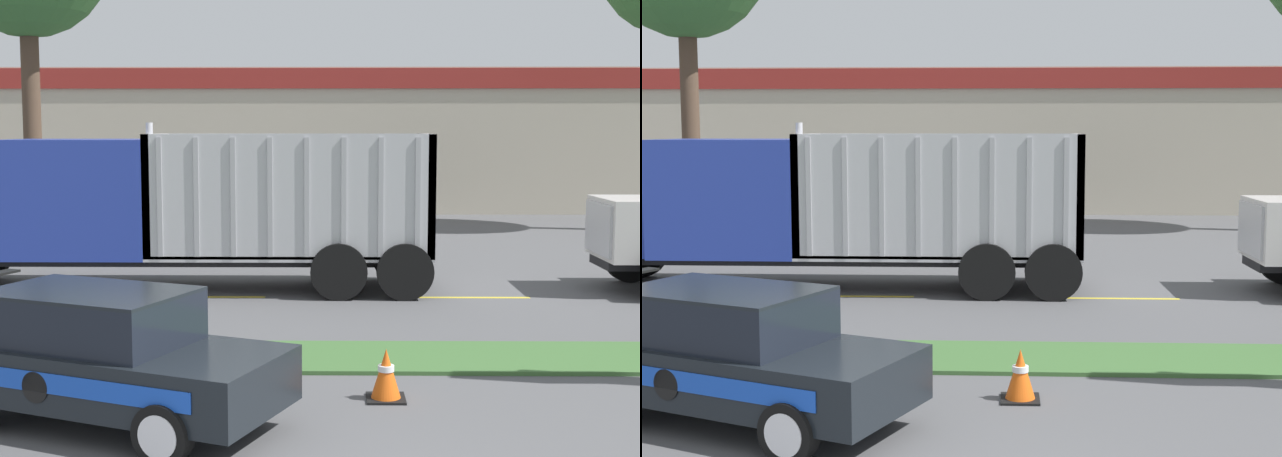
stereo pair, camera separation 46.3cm
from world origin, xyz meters
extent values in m
cube|color=#3D6633|center=(0.00, 6.38, 0.03)|extent=(120.00, 1.80, 0.06)
cube|color=yellow|center=(-2.51, 11.28, 0.00)|extent=(2.40, 0.14, 0.01)
cube|color=yellow|center=(2.89, 11.28, 0.00)|extent=(2.40, 0.14, 0.01)
cube|color=#B7B7BC|center=(5.66, 12.02, 1.35)|extent=(0.06, 1.72, 1.08)
cylinder|color=black|center=(6.73, 13.23, 0.54)|extent=(1.07, 0.30, 1.07)
cube|color=black|center=(-3.41, 12.23, 0.66)|extent=(11.08, 1.35, 0.18)
cube|color=#23389E|center=(-5.26, 12.23, 1.98)|extent=(3.04, 2.45, 2.45)
cube|color=black|center=(-6.80, 12.23, 2.41)|extent=(0.04, 2.08, 1.10)
cylinder|color=silver|center=(-3.65, 11.44, 2.77)|extent=(0.14, 0.14, 1.57)
cube|color=#B7B7BC|center=(-0.81, 12.23, 0.81)|extent=(5.87, 2.45, 0.12)
cube|color=#B7B7BC|center=(-3.67, 12.23, 2.07)|extent=(0.16, 2.45, 2.51)
cube|color=#B7B7BC|center=(2.04, 12.23, 2.07)|extent=(0.16, 2.45, 2.51)
cube|color=#B7B7BC|center=(-0.81, 11.09, 2.07)|extent=(5.87, 0.16, 2.51)
cube|color=#B7B7BC|center=(-0.81, 13.38, 2.07)|extent=(5.87, 0.16, 2.51)
cube|color=#A3A3A8|center=(-3.38, 10.99, 2.07)|extent=(0.10, 0.04, 2.38)
cube|color=#A3A3A8|center=(-2.65, 10.99, 2.07)|extent=(0.10, 0.04, 2.38)
cube|color=#A3A3A8|center=(-1.91, 10.99, 2.07)|extent=(0.10, 0.04, 2.38)
cube|color=#A3A3A8|center=(-1.18, 10.99, 2.07)|extent=(0.10, 0.04, 2.38)
cube|color=#A3A3A8|center=(-0.44, 10.99, 2.07)|extent=(0.10, 0.04, 2.38)
cube|color=#A3A3A8|center=(0.29, 10.99, 2.07)|extent=(0.10, 0.04, 2.38)
cube|color=#A3A3A8|center=(1.02, 10.99, 2.07)|extent=(0.10, 0.04, 2.38)
cube|color=#A3A3A8|center=(1.76, 10.99, 2.07)|extent=(0.10, 0.04, 2.38)
cylinder|color=black|center=(1.52, 11.03, 0.57)|extent=(1.15, 0.30, 1.15)
cylinder|color=black|center=(1.52, 13.44, 0.57)|extent=(1.15, 0.30, 1.15)
cylinder|color=black|center=(0.19, 11.03, 0.57)|extent=(1.15, 0.30, 1.15)
cylinder|color=black|center=(0.19, 13.44, 0.57)|extent=(1.15, 0.30, 1.15)
cube|color=black|center=(-2.54, 3.37, 0.64)|extent=(4.49, 3.20, 0.63)
cube|color=black|center=(-2.77, 3.47, 1.25)|extent=(2.69, 2.29, 0.57)
cube|color=black|center=(-2.77, 3.47, 1.55)|extent=(2.69, 2.29, 0.04)
cube|color=blue|center=(-2.88, 2.57, 0.71)|extent=(3.06, 1.30, 0.22)
cylinder|color=black|center=(-3.17, 2.68, 0.64)|extent=(0.32, 0.14, 0.35)
cylinder|color=black|center=(-1.68, 2.11, 0.33)|extent=(0.68, 0.44, 0.66)
cylinder|color=silver|center=(-1.72, 2.02, 0.33)|extent=(0.43, 0.19, 0.46)
cylinder|color=black|center=(-1.04, 3.63, 0.33)|extent=(0.68, 0.44, 0.66)
cylinder|color=silver|center=(-1.00, 3.73, 0.33)|extent=(0.43, 0.19, 0.46)
cylinder|color=black|center=(-3.40, 4.63, 0.33)|extent=(0.68, 0.44, 0.66)
cylinder|color=silver|center=(-3.36, 4.73, 0.33)|extent=(0.43, 0.19, 0.46)
cube|color=black|center=(0.73, 4.38, 0.01)|extent=(0.49, 0.49, 0.03)
cone|color=#EA5B14|center=(0.73, 4.38, 0.34)|extent=(0.38, 0.38, 0.63)
cylinder|color=white|center=(0.73, 4.38, 0.41)|extent=(0.21, 0.21, 0.08)
cube|color=#BCB29E|center=(-1.24, 35.07, 2.94)|extent=(35.75, 12.00, 5.88)
cube|color=maroon|center=(-1.24, 29.02, 5.43)|extent=(33.96, 0.10, 0.80)
cylinder|color=brown|center=(-8.49, 18.80, 3.52)|extent=(0.51, 0.51, 7.03)
camera|label=1|loc=(0.03, -6.63, 3.42)|focal=50.00mm
camera|label=2|loc=(0.50, -6.62, 3.42)|focal=50.00mm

